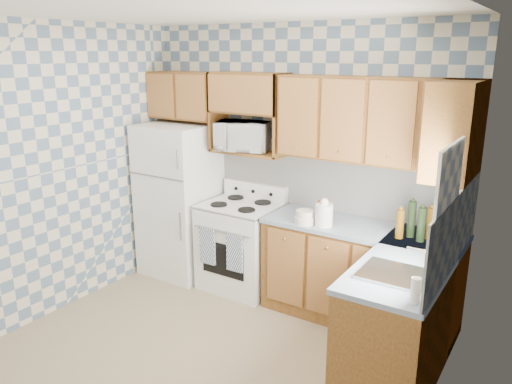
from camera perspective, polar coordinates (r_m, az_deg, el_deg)
floor at (r=4.33m, az=-6.25°, el=-18.42°), size 3.40×3.40×0.00m
back_wall at (r=5.04m, az=4.75°, el=3.38°), size 3.40×0.02×2.70m
right_wall at (r=3.01m, az=19.18°, el=-5.99°), size 0.02×3.20×2.70m
backsplash_back at (r=4.90m, az=8.79°, el=1.08°), size 2.60×0.02×0.56m
backsplash_right at (r=3.81m, az=21.77°, el=-4.15°), size 0.02×1.60×0.56m
refrigerator at (r=5.59m, az=-8.70°, el=-0.90°), size 0.75×0.70×1.68m
stove_body at (r=5.27m, az=-1.69°, el=-6.27°), size 0.76×0.65×0.90m
cooktop at (r=5.12m, az=-1.73°, el=-1.54°), size 0.76×0.65×0.02m
backguard at (r=5.31m, az=-0.07°, el=0.18°), size 0.76×0.08×0.17m
dish_towel_left at (r=5.08m, az=-5.55°, el=-6.15°), size 0.18×0.02×0.39m
dish_towel_right at (r=4.89m, az=-2.46°, el=-6.96°), size 0.18×0.02×0.39m
base_cabinets_back at (r=4.75m, az=11.69°, el=-9.31°), size 1.75×0.60×0.88m
base_cabinets_right at (r=4.17m, az=16.69°, el=-13.39°), size 0.60×1.60×0.88m
countertop_back at (r=4.57m, az=11.99°, el=-4.09°), size 1.77×0.63×0.04m
countertop_right at (r=3.97m, az=17.14°, el=-7.55°), size 0.63×1.60×0.04m
upper_cabinets_back at (r=4.48m, az=13.33°, el=7.97°), size 1.75×0.33×0.74m
upper_cabinets_fridge at (r=5.53m, az=-8.03°, el=10.88°), size 0.82×0.33×0.50m
upper_cabinets_right at (r=4.12m, az=21.82°, el=6.63°), size 0.33×0.70×0.74m
microwave_shelf at (r=5.12m, az=-0.77°, el=4.59°), size 0.80×0.33×0.03m
microwave at (r=5.11m, az=-1.46°, el=6.43°), size 0.63×0.52×0.30m
sink at (r=3.65m, az=15.71°, el=-9.11°), size 0.48×0.40×0.03m
window at (r=3.40m, az=20.93°, el=-1.91°), size 0.02×0.66×0.86m
bottle_0 at (r=4.37m, az=17.34°, el=-2.99°), size 0.07×0.07×0.31m
bottle_1 at (r=4.29m, az=18.39°, el=-3.55°), size 0.07×0.07×0.29m
bottle_2 at (r=4.38m, az=19.35°, el=-3.41°), size 0.07×0.07×0.27m
bottle_3 at (r=4.32m, az=16.12°, el=-3.52°), size 0.07×0.07×0.25m
knife_block at (r=4.59m, az=7.78°, el=-2.16°), size 0.10×0.10×0.21m
electric_kettle at (r=4.49m, az=7.78°, el=-2.64°), size 0.16×0.16×0.20m
food_containers at (r=4.54m, az=5.60°, el=-2.84°), size 0.18×0.18×0.12m
soap_bottle at (r=3.27m, az=17.78°, el=-10.70°), size 0.06×0.06×0.17m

